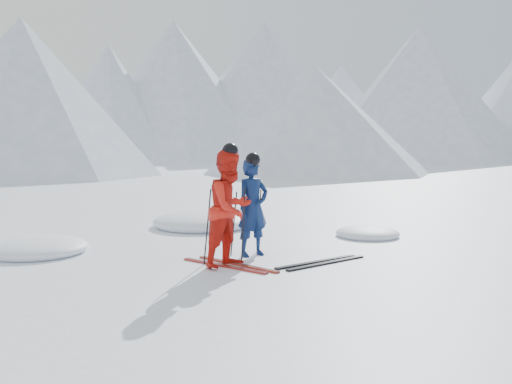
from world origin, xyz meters
name	(u,v)px	position (x,y,z in m)	size (l,w,h in m)	color
ground	(355,248)	(0.00, 0.00, 0.00)	(160.00, 160.00, 0.00)	white
mountain_range	(146,81)	(5.71, 35.31, 6.72)	(106.15, 62.94, 15.53)	#B2BCD1
skier_blue	(253,208)	(-2.03, 0.27, 0.85)	(0.62, 0.41, 1.71)	#0C1F4D
skier_red	(230,208)	(-2.70, -0.28, 0.94)	(0.91, 0.71, 1.88)	red
pole_blue_left	(234,224)	(-2.33, 0.42, 0.57)	(0.02, 0.02, 1.14)	black
pole_blue_right	(259,221)	(-1.78, 0.52, 0.57)	(0.02, 0.02, 1.14)	black
pole_red_left	(207,227)	(-3.00, -0.03, 0.63)	(0.02, 0.02, 1.25)	black
pole_red_right	(243,225)	(-2.40, -0.13, 0.63)	(0.02, 0.02, 1.25)	black
ski_worn_left	(224,266)	(-2.82, -0.28, 0.01)	(0.09, 1.70, 0.03)	black
ski_worn_right	(237,264)	(-2.58, -0.28, 0.01)	(0.09, 1.70, 0.03)	black
ski_loose_a	(317,262)	(-1.34, -0.71, 0.01)	(0.09, 1.70, 0.03)	black
ski_loose_b	(327,263)	(-1.24, -0.86, 0.01)	(0.09, 1.70, 0.03)	black
snow_lumps	(185,233)	(-2.33, 2.98, 0.00)	(7.95, 4.64, 0.51)	white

